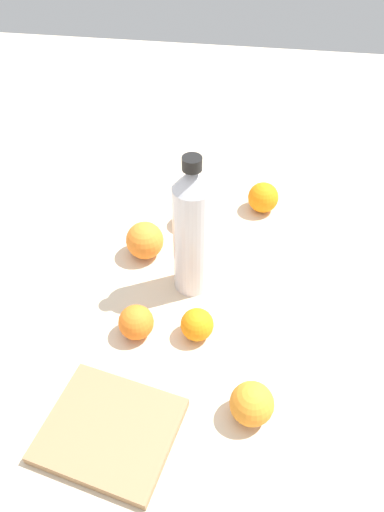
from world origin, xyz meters
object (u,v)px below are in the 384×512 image
Objects in this scene: orange_3 at (263,197)px; cutting_board at (110,430)px; orange_2 at (145,240)px; orange_5 at (252,404)px; water_bottle at (192,231)px; orange_0 at (192,212)px; orange_1 at (136,322)px; orange_4 at (197,325)px.

orange_3 is 0.35× the size of cutting_board.
orange_5 is at bearing -54.73° from orange_2.
orange_2 is at bearing -12.51° from water_bottle.
orange_5 is at bearing -70.73° from orange_0.
orange_0 reaches higher than orange_1.
orange_3 is at bearing -96.09° from water_bottle.
cutting_board is at bearing -117.65° from orange_4.
orange_0 is 0.97× the size of orange_5.
orange_2 is 1.31× the size of orange_4.
orange_2 is 1.11× the size of orange_5.
orange_0 is at bearing 80.03° from orange_1.
orange_5 is 0.23m from cutting_board.
orange_1 is 0.11m from orange_4.
orange_2 is 0.31m from orange_3.
orange_1 is (-0.08, -0.14, -0.11)m from water_bottle.
water_bottle is 0.22m from orange_0.
orange_2 is 0.42m from cutting_board.
orange_1 is 0.82× the size of orange_2.
water_bottle is 0.20m from orange_1.
orange_1 is at bearing -118.12° from orange_3.
orange_5 is at bearing 27.84° from cutting_board.
orange_0 is 1.15× the size of orange_4.
orange_4 reaches higher than cutting_board.
orange_4 is 0.24m from cutting_board.
orange_0 is 0.18m from orange_3.
water_bottle is 4.34× the size of orange_0.
orange_0 reaches higher than orange_4.
water_bottle is 4.28× the size of orange_3.
orange_0 is at bearing -154.50° from orange_3.
cutting_board is at bearing -90.03° from orange_1.
orange_5 is at bearing -54.13° from orange_4.
orange_5 is (0.01, -0.54, 0.00)m from orange_3.
cutting_board is at bearing -164.14° from orange_5.
water_bottle is at bearing 116.12° from orange_5.
orange_0 is (-0.03, 0.19, -0.11)m from water_bottle.
orange_1 is at bearing 79.62° from water_bottle.
water_bottle is 4.97× the size of orange_4.
orange_0 reaches higher than cutting_board.
orange_2 is at bearing -142.03° from orange_3.
orange_0 is 0.50m from orange_5.
orange_0 is 0.54m from cutting_board.
orange_0 is at bearing 109.27° from orange_5.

